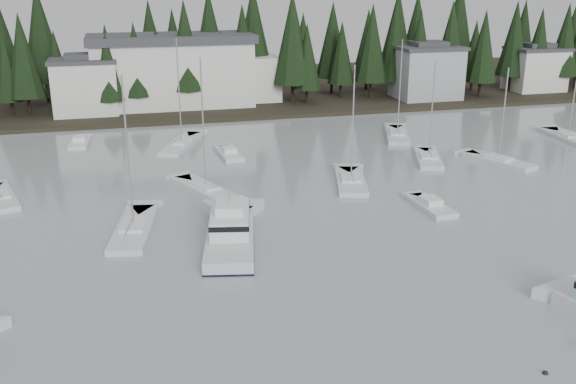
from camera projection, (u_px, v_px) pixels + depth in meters
name	position (u px, v px, depth m)	size (l,w,h in m)	color
far_shore_land	(195.00, 91.00, 115.82)	(240.00, 54.00, 1.00)	black
conifer_treeline	(203.00, 102.00, 105.74)	(200.00, 22.00, 20.00)	black
house_west	(85.00, 85.00, 93.51)	(9.54, 7.42, 8.75)	silver
house_east_a	(426.00, 71.00, 105.48)	(10.60, 8.48, 9.25)	#999EA0
house_east_b	(535.00, 68.00, 112.75)	(9.54, 7.42, 8.25)	silver
harbor_inn	(186.00, 71.00, 99.82)	(29.50, 11.50, 10.90)	silver
cabin_cruiser_center	(230.00, 234.00, 50.10)	(5.89, 12.16, 5.02)	silver
sailboat_0	(351.00, 183.00, 64.57)	(5.15, 9.27, 12.40)	silver
sailboat_2	(182.00, 145.00, 78.89)	(6.64, 11.03, 13.51)	silver
sailboat_4	(397.00, 136.00, 83.24)	(5.89, 9.92, 12.94)	silver
sailboat_5	(134.00, 230.00, 52.54)	(4.59, 10.42, 13.30)	silver
sailboat_6	(428.00, 160.00, 72.49)	(5.15, 8.40, 11.77)	silver
sailboat_8	(206.00, 191.00, 62.11)	(5.99, 9.79, 13.39)	silver
sailboat_9	(498.00, 162.00, 71.62)	(5.44, 8.72, 11.14)	silver
sailboat_10	(568.00, 138.00, 82.20)	(3.79, 9.58, 12.21)	silver
runabout_1	(431.00, 207.00, 57.63)	(2.44, 6.10, 1.42)	silver
runabout_3	(80.00, 143.00, 79.44)	(2.66, 6.16, 1.42)	silver
runabout_4	(229.00, 155.00, 74.44)	(2.57, 6.42, 1.42)	silver
mooring_buoy_dark	(545.00, 373.00, 33.81)	(0.33, 0.33, 0.33)	black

